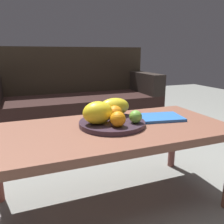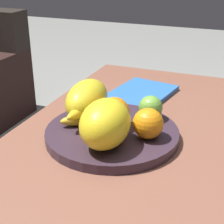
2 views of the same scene
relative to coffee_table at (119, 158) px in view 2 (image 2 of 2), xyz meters
name	(u,v)px [view 2 (image 2 of 2)]	position (x,y,z in m)	size (l,w,h in m)	color
coffee_table	(119,158)	(0.00, 0.00, 0.00)	(1.26, 0.60, 0.46)	brown
fruit_bowl	(112,133)	(0.02, 0.03, 0.06)	(0.35, 0.35, 0.03)	#372734
melon_large_front	(87,99)	(0.07, 0.12, 0.12)	(0.18, 0.10, 0.10)	yellow
melon_smaller_beside	(105,124)	(-0.07, 0.01, 0.13)	(0.16, 0.12, 0.12)	yellow
orange_front	(148,123)	(0.01, -0.07, 0.11)	(0.08, 0.08, 0.08)	orange
orange_left	(114,113)	(0.03, 0.03, 0.11)	(0.08, 0.08, 0.08)	orange
apple_front	(151,107)	(0.12, -0.05, 0.11)	(0.07, 0.07, 0.07)	#6EAE3E
banana_bunch	(86,115)	(0.02, 0.10, 0.10)	(0.16, 0.14, 0.06)	yellow
magazine	(141,94)	(0.33, 0.05, 0.06)	(0.25, 0.18, 0.02)	blue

